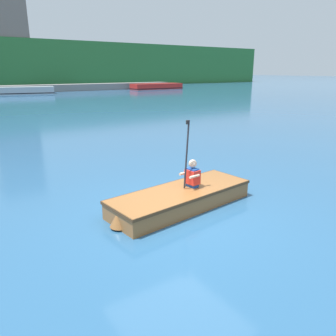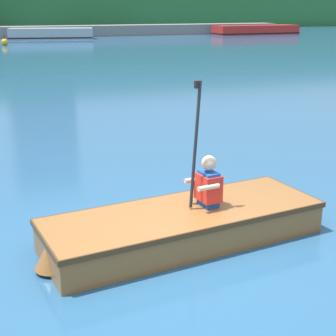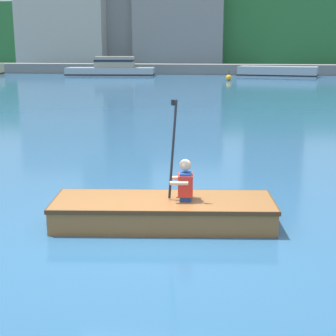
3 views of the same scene
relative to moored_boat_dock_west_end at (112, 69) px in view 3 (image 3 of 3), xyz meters
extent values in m
plane|color=#28567F|center=(9.62, -37.61, -0.61)|extent=(300.00, 300.00, 0.00)
cube|color=#2D6B33|center=(9.62, 25.33, 3.19)|extent=(120.00, 20.00, 7.61)
cube|color=#B2A899|center=(-9.15, 18.28, 5.17)|extent=(10.05, 11.92, 11.57)
cube|color=gray|center=(4.05, 17.79, 4.77)|extent=(10.08, 8.20, 10.76)
cube|color=slate|center=(9.62, 3.90, -0.16)|extent=(53.29, 2.40, 0.90)
cube|color=#9EA3A8|center=(-0.13, -0.01, -0.26)|extent=(7.74, 2.98, 0.70)
cube|color=black|center=(-0.13, -0.01, -0.49)|extent=(7.79, 3.02, 0.10)
cube|color=gray|center=(0.25, 0.02, 0.56)|extent=(3.46, 2.12, 0.94)
cube|color=#19232D|center=(0.25, 0.02, 0.68)|extent=(3.49, 2.14, 0.20)
cube|color=#9EA3A8|center=(14.18, 0.43, -0.18)|extent=(6.79, 3.53, 0.86)
cube|color=black|center=(14.18, 0.43, -0.46)|extent=(6.84, 3.58, 0.10)
cube|color=#935B2D|center=(9.92, -37.28, -0.43)|extent=(3.24, 1.39, 0.38)
cube|color=#513219|center=(9.92, -37.28, -0.27)|extent=(3.29, 1.43, 0.06)
cube|color=#513219|center=(9.92, -37.28, -0.28)|extent=(2.78, 1.15, 0.02)
cone|color=#935B2D|center=(8.42, -37.45, -0.41)|extent=(0.40, 0.40, 0.34)
cube|color=#935B2D|center=(10.16, -37.26, -0.29)|extent=(0.27, 1.00, 0.03)
cube|color=#1E4CA5|center=(10.24, -37.25, -0.03)|extent=(0.19, 0.26, 0.41)
cube|color=red|center=(10.24, -37.25, -0.01)|extent=(0.24, 0.31, 0.31)
sphere|color=beige|center=(10.24, -37.25, 0.27)|extent=(0.17, 0.17, 0.17)
cylinder|color=beige|center=(10.13, -37.11, 0.05)|extent=(0.26, 0.08, 0.06)
cylinder|color=beige|center=(10.16, -37.41, 0.05)|extent=(0.26, 0.08, 0.06)
cylinder|color=#232328|center=(10.06, -37.27, 0.49)|extent=(0.14, 0.05, 1.42)
cylinder|color=black|center=(10.06, -37.27, 1.16)|extent=(0.05, 0.05, 0.08)
sphere|color=orange|center=(10.21, -5.12, -0.39)|extent=(0.44, 0.44, 0.44)
cylinder|color=black|center=(10.21, -5.12, -0.03)|extent=(0.04, 0.04, 0.28)
camera|label=1|loc=(6.15, -42.44, 2.15)|focal=35.00mm
camera|label=2|loc=(7.86, -42.21, 1.95)|focal=55.00mm
camera|label=3|loc=(10.95, -44.31, 1.92)|focal=55.00mm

